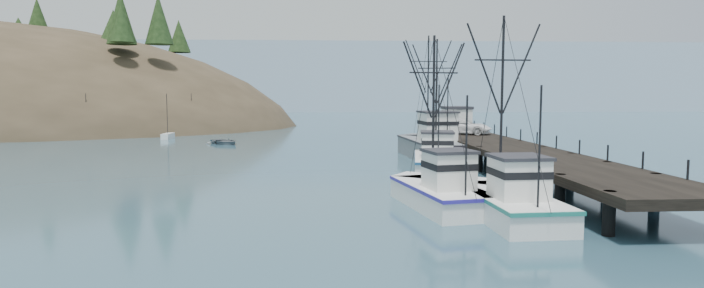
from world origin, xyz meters
name	(u,v)px	position (x,y,z in m)	size (l,w,h in m)	color
ground	(346,218)	(0.00, 0.00, 0.00)	(400.00, 400.00, 0.00)	#2A4C5E
pier	(511,150)	(14.00, 16.00, 1.69)	(6.00, 44.00, 2.00)	black
distant_ridge	(353,111)	(10.00, 170.00, 0.00)	(360.00, 40.00, 26.00)	#9EB2C6
distant_ridge_far	(220,109)	(-40.00, 185.00, 0.00)	(180.00, 25.00, 18.00)	silver
moored_sailboats	(127,133)	(-30.27, 56.13, 0.33)	(20.17, 16.23, 6.35)	white
trawler_near	(506,201)	(8.13, -0.13, 0.82)	(3.77, 10.27, 10.54)	white
trawler_mid	(438,192)	(5.22, 2.55, 0.82)	(4.70, 9.73, 9.80)	white
trawler_far	(436,161)	(8.03, 16.61, 0.82)	(4.90, 10.73, 10.99)	white
work_vessel	(431,145)	(9.34, 25.16, 1.23)	(5.18, 14.42, 12.20)	slate
pier_shed	(456,119)	(13.77, 33.25, 3.42)	(3.00, 3.20, 2.80)	silver
pickup_truck	(464,127)	(13.50, 29.08, 2.79)	(2.61, 5.66, 1.57)	white
motorboat	(225,144)	(-13.22, 41.00, 0.00)	(3.40, 4.76, 0.99)	slate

